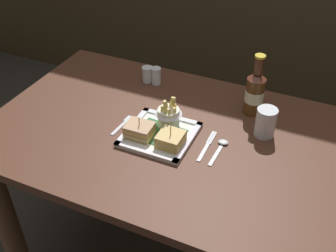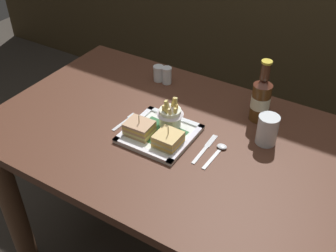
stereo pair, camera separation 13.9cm
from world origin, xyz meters
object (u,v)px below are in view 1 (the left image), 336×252
at_px(fork, 123,124).
at_px(pepper_shaker, 156,77).
at_px(sandwich_half_right, 171,139).
at_px(beer_bottle, 255,92).
at_px(sandwich_half_left, 140,130).
at_px(knife, 208,144).
at_px(dining_table, 176,169).
at_px(spoon, 221,146).
at_px(water_glass, 265,124).
at_px(salt_shaker, 147,75).
at_px(fries_cup, 169,114).
at_px(square_plate, 160,135).

height_order(fork, pepper_shaker, pepper_shaker).
relative_size(sandwich_half_right, beer_bottle, 0.36).
bearing_deg(sandwich_half_left, knife, 15.22).
bearing_deg(beer_bottle, fork, -146.68).
bearing_deg(dining_table, beer_bottle, 49.09).
xyz_separation_m(beer_bottle, spoon, (-0.04, -0.24, -0.09)).
distance_m(sandwich_half_right, water_glass, 0.33).
relative_size(dining_table, fork, 10.74).
distance_m(dining_table, beer_bottle, 0.41).
relative_size(sandwich_half_left, salt_shaker, 1.41).
bearing_deg(pepper_shaker, spoon, -36.90).
height_order(dining_table, water_glass, water_glass).
relative_size(fork, spoon, 0.90).
bearing_deg(knife, dining_table, 175.12).
relative_size(fries_cup, water_glass, 1.10).
relative_size(fork, salt_shaker, 1.89).
bearing_deg(fries_cup, sandwich_half_right, -62.41).
distance_m(dining_table, knife, 0.21).
relative_size(square_plate, sandwich_half_left, 2.48).
bearing_deg(sandwich_half_right, beer_bottle, 57.63).
distance_m(fries_cup, beer_bottle, 0.33).
bearing_deg(sandwich_half_right, fork, 167.65).
bearing_deg(sandwich_half_right, knife, 29.13).
bearing_deg(pepper_shaker, salt_shaker, 180.00).
xyz_separation_m(sandwich_half_right, fork, (-0.21, 0.05, -0.03)).
bearing_deg(sandwich_half_left, fork, 153.63).
bearing_deg(fries_cup, fork, -162.35).
bearing_deg(knife, spoon, 9.93).
bearing_deg(salt_shaker, fries_cup, -50.48).
distance_m(square_plate, spoon, 0.22).
distance_m(sandwich_half_left, knife, 0.24).
bearing_deg(square_plate, salt_shaker, 122.94).
relative_size(fries_cup, salt_shaker, 1.74).
bearing_deg(knife, sandwich_half_left, -164.78).
relative_size(square_plate, pepper_shaker, 3.23).
relative_size(water_glass, knife, 0.63).
height_order(sandwich_half_left, fries_cup, fries_cup).
xyz_separation_m(sandwich_half_right, pepper_shaker, (-0.22, 0.35, -0.00)).
height_order(water_glass, fork, water_glass).
relative_size(square_plate, spoon, 1.66).
xyz_separation_m(water_glass, pepper_shaker, (-0.49, 0.16, -0.01)).
height_order(beer_bottle, spoon, beer_bottle).
xyz_separation_m(water_glass, fork, (-0.48, -0.15, -0.04)).
height_order(square_plate, fries_cup, fries_cup).
bearing_deg(water_glass, square_plate, -154.30).
relative_size(sandwich_half_left, pepper_shaker, 1.30).
bearing_deg(sandwich_half_right, pepper_shaker, 122.16).
bearing_deg(beer_bottle, spoon, -99.86).
height_order(sandwich_half_right, beer_bottle, beer_bottle).
relative_size(beer_bottle, knife, 1.41).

